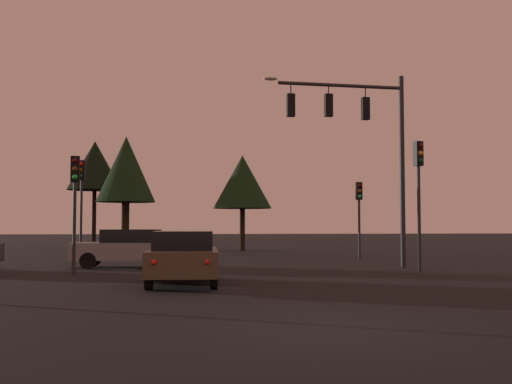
% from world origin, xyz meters
% --- Properties ---
extents(ground_plane, '(168.00, 168.00, 0.00)m').
position_xyz_m(ground_plane, '(0.00, 24.50, 0.00)').
color(ground_plane, black).
rests_on(ground_plane, ground).
extents(traffic_signal_mast_arm, '(5.81, 0.61, 7.73)m').
position_xyz_m(traffic_signal_mast_arm, '(4.81, 13.67, 5.41)').
color(traffic_signal_mast_arm, '#232326').
rests_on(traffic_signal_mast_arm, ground).
extents(traffic_light_corner_left, '(0.30, 0.35, 3.87)m').
position_xyz_m(traffic_light_corner_left, '(6.71, 20.26, 2.76)').
color(traffic_light_corner_left, '#232326').
rests_on(traffic_light_corner_left, ground).
extents(traffic_light_corner_right, '(0.33, 0.37, 4.62)m').
position_xyz_m(traffic_light_corner_right, '(-6.77, 18.62, 3.26)').
color(traffic_light_corner_right, '#232326').
rests_on(traffic_light_corner_right, ground).
extents(traffic_light_median, '(0.35, 0.38, 4.75)m').
position_xyz_m(traffic_light_median, '(6.22, 11.38, 3.34)').
color(traffic_light_median, '#232326').
rests_on(traffic_light_median, ground).
extents(traffic_light_far_side, '(0.32, 0.36, 4.06)m').
position_xyz_m(traffic_light_far_side, '(-5.99, 11.77, 2.89)').
color(traffic_light_far_side, '#232326').
rests_on(traffic_light_far_side, ground).
extents(car_nearside_lane, '(2.10, 4.31, 1.52)m').
position_xyz_m(car_nearside_lane, '(-2.33, 7.70, 0.80)').
color(car_nearside_lane, '#473828').
rests_on(car_nearside_lane, ground).
extents(car_crossing_right, '(4.44, 1.79, 1.52)m').
position_xyz_m(car_crossing_right, '(-4.39, 15.16, 0.80)').
color(car_crossing_right, gray).
rests_on(car_crossing_right, ground).
extents(tree_behind_sign, '(3.59, 3.59, 7.13)m').
position_xyz_m(tree_behind_sign, '(-5.54, 28.23, 5.07)').
color(tree_behind_sign, black).
rests_on(tree_behind_sign, ground).
extents(tree_left_far, '(3.89, 3.89, 6.35)m').
position_xyz_m(tree_left_far, '(1.90, 30.68, 4.55)').
color(tree_left_far, black).
rests_on(tree_left_far, ground).
extents(tree_center_horizon, '(3.84, 3.84, 7.64)m').
position_xyz_m(tree_center_horizon, '(-8.19, 34.58, 5.88)').
color(tree_center_horizon, black).
rests_on(tree_center_horizon, ground).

